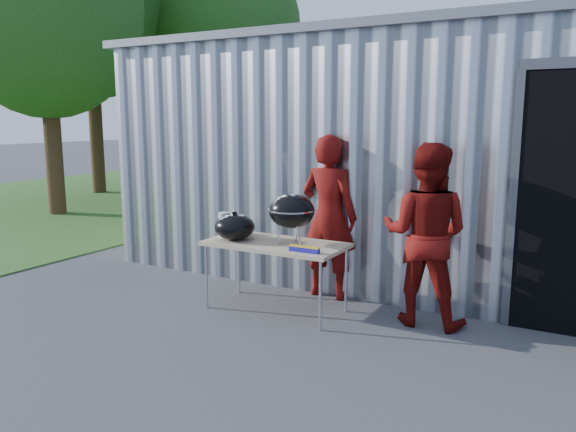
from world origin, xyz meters
The scene contains 13 objects.
ground centered at (0.00, 0.00, 0.00)m, with size 80.00×80.00×0.00m, color #3F3F42.
building centered at (0.92, 4.59, 1.54)m, with size 8.20×6.20×3.10m.
grass_patch centered at (-9.00, 6.00, 0.01)m, with size 10.00×12.00×0.02m, color #2D591E.
tree_left centered at (-7.50, 4.00, 4.36)m, with size 4.04×4.04×6.70m.
tree_far centered at (-6.50, 9.00, 4.45)m, with size 4.13×4.13×6.84m.
folding_table centered at (-0.19, 0.95, 0.71)m, with size 1.50×0.75×0.75m.
kettle_grill centered at (-0.01, 0.99, 1.16)m, with size 0.49×0.49×0.95m.
grill_lid centered at (-0.64, 0.85, 0.89)m, with size 0.44×0.44×0.32m.
paper_towels centered at (-0.82, 0.90, 0.89)m, with size 0.12×0.12×0.28m, color white.
white_tub centered at (-0.74, 1.11, 0.80)m, with size 0.20×0.15×0.10m, color white.
foil_box centered at (0.29, 0.70, 0.78)m, with size 0.32×0.05×0.06m.
person_cook centered at (0.10, 1.67, 0.94)m, with size 0.69×0.45×1.88m, color #630D0A.
person_bystander centered at (1.31, 1.35, 0.91)m, with size 0.89×0.69×1.83m, color #630D0A.
Camera 1 is at (2.78, -4.09, 2.05)m, focal length 35.00 mm.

